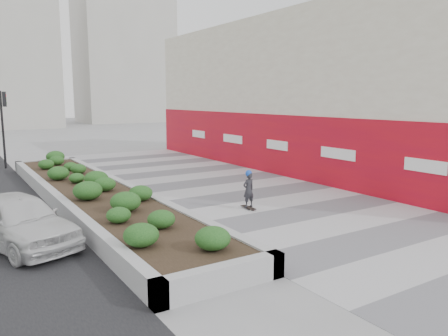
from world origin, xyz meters
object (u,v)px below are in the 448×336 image
(skateboarder, at_px, (249,189))
(car_white, at_px, (18,220))
(traffic_signal_near, at_px, (3,118))
(planter, at_px, (93,191))

(skateboarder, height_order, car_white, car_white)
(traffic_signal_near, bearing_deg, car_white, -95.09)
(car_white, bearing_deg, planter, 32.96)
(planter, bearing_deg, car_white, -128.46)
(planter, bearing_deg, traffic_signal_near, 99.35)
(traffic_signal_near, relative_size, car_white, 1.02)
(skateboarder, bearing_deg, car_white, -177.42)
(traffic_signal_near, height_order, skateboarder, traffic_signal_near)
(skateboarder, relative_size, car_white, 0.33)
(traffic_signal_near, height_order, car_white, traffic_signal_near)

